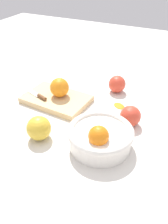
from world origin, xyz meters
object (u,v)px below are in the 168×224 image
orange_on_board (59,87)px  apple_back_right (39,128)px  knife (37,95)px  cutting_board (56,99)px  bowl (100,137)px  apple_mid_left (130,117)px  apple_front_left (117,84)px

orange_on_board → apple_back_right: orange_on_board is taller
knife → cutting_board: bearing=-161.2°
bowl → orange_on_board: bearing=-36.0°
cutting_board → apple_mid_left: apple_mid_left is taller
orange_on_board → apple_back_right: 0.23m
knife → apple_front_left: size_ratio=2.12×
apple_front_left → apple_back_right: apple_back_right is taller
bowl → apple_back_right: size_ratio=2.55×
cutting_board → orange_on_board: size_ratio=3.38×
bowl → cutting_board: 0.31m
knife → apple_back_right: (-0.14, 0.19, 0.01)m
orange_on_board → apple_back_right: bearing=103.8°
knife → apple_back_right: size_ratio=1.92×
apple_front_left → apple_mid_left: bearing=120.0°
cutting_board → knife: (0.07, 0.03, 0.02)m
knife → apple_mid_left: size_ratio=2.11×
bowl → cutting_board: bearing=-32.9°
orange_on_board → apple_mid_left: (-0.30, 0.03, -0.02)m
apple_back_right → cutting_board: bearing=-73.0°
bowl → apple_back_right: bearing=13.5°
apple_mid_left → apple_front_left: 0.23m
orange_on_board → apple_front_left: size_ratio=1.04×
orange_on_board → bowl: bearing=144.0°
apple_back_right → bowl: bearing=-166.5°
bowl → orange_on_board: bowl is taller
bowl → apple_mid_left: (-0.05, -0.14, -0.00)m
orange_on_board → knife: size_ratio=0.49×
apple_back_right → apple_front_left: bearing=-107.6°
apple_mid_left → apple_front_left: size_ratio=1.00×
apple_mid_left → knife: bearing=0.6°
knife → apple_front_left: (-0.26, -0.21, 0.01)m
cutting_board → knife: knife is taller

